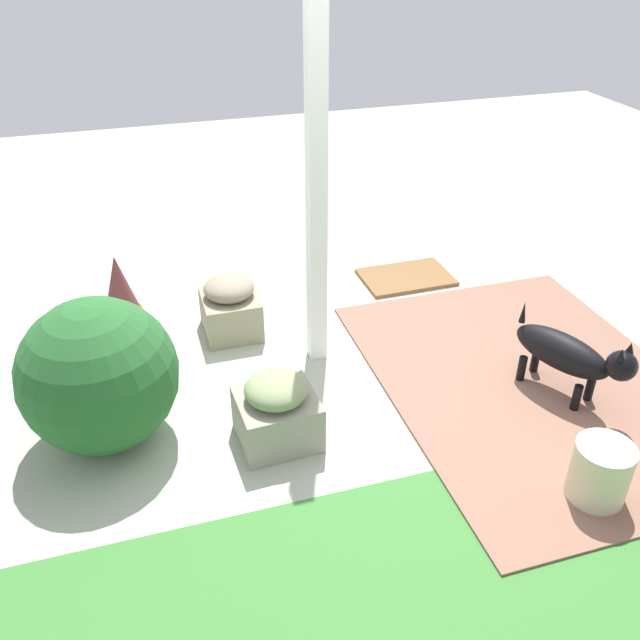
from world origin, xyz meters
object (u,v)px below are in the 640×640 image
Objects in this scene: round_shrub at (99,375)px; doormat at (406,277)px; stone_planter_mid at (277,411)px; terracotta_pot_spiky at (121,300)px; ceramic_urn at (600,473)px; porch_pillar at (316,180)px; dog at (569,355)px; stone_planter_nearest at (230,307)px.

doormat is (-2.31, -1.23, -0.41)m from round_shrub.
terracotta_pot_spiky is (0.74, -1.31, 0.09)m from stone_planter_mid.
terracotta_pot_spiky reaches higher than ceramic_urn.
terracotta_pot_spiky is (-0.15, -1.02, -0.13)m from round_shrub.
porch_pillar reaches higher than round_shrub.
dog is 1.05× the size of doormat.
terracotta_pot_spiky is 0.88× the size of doormat.
stone_planter_mid is 2.10m from doormat.
porch_pillar reaches higher than stone_planter_nearest.
ceramic_urn is at bearing 67.20° from dog.
terracotta_pot_spiky is at bearing -11.44° from stone_planter_nearest.
stone_planter_nearest is 2.52m from ceramic_urn.
round_shrub reaches higher than dog.
doormat is at bearing -79.38° from dog.
round_shrub is (1.33, 0.43, -0.79)m from porch_pillar.
ceramic_urn is at bearing 152.90° from round_shrub.
terracotta_pot_spiky is at bearing 5.66° from doormat.
porch_pillar is 1.61m from round_shrub.
round_shrub reaches higher than terracotta_pot_spiky.
porch_pillar reaches higher than doormat.
round_shrub reaches higher than stone_planter_mid.
terracotta_pot_spiky is 2.86m from dog.
terracotta_pot_spiky is at bearing -26.56° from porch_pillar.
stone_planter_mid is 0.60× the size of dog.
stone_planter_nearest is at bearing -88.01° from stone_planter_mid.
round_shrub is 1.15× the size of dog.
stone_planter_nearest is at bearing -42.98° from porch_pillar.
round_shrub is (0.85, 0.88, 0.22)m from stone_planter_nearest.
ceramic_urn is at bearing 89.71° from doormat.
dog is (-1.77, 1.29, 0.10)m from stone_planter_nearest.
round_shrub is at bearing -27.10° from ceramic_urn.
terracotta_pot_spiky reaches higher than dog.
porch_pillar is at bearing -121.47° from stone_planter_mid.
stone_planter_mid is at bearing 91.99° from stone_planter_nearest.
terracotta_pot_spiky is at bearing -30.08° from dog.
porch_pillar is at bearing 39.40° from doormat.
porch_pillar is at bearing 153.44° from terracotta_pot_spiky.
stone_planter_mid is at bearing 161.64° from round_shrub.
ceramic_urn is (-1.45, 2.06, -0.03)m from stone_planter_nearest.
porch_pillar is 2.87× the size of round_shrub.
ceramic_urn is at bearing 125.25° from stone_planter_nearest.
ceramic_urn reaches higher than doormat.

